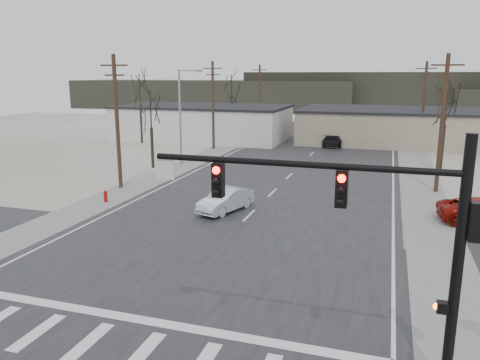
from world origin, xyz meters
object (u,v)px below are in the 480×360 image
(traffic_signal_mast, at_px, (382,226))
(fire_hydrant, at_px, (106,196))
(sedan_crossing, at_px, (226,200))
(car_far_a, at_px, (335,139))
(car_far_b, at_px, (333,129))

(traffic_signal_mast, xyz_separation_m, fire_hydrant, (-18.09, 14.20, -4.22))
(sedan_crossing, xyz_separation_m, car_far_a, (3.35, 30.26, 0.11))
(sedan_crossing, relative_size, car_far_b, 0.98)
(sedan_crossing, distance_m, car_far_b, 41.61)
(traffic_signal_mast, relative_size, fire_hydrant, 10.29)
(traffic_signal_mast, relative_size, sedan_crossing, 2.04)
(sedan_crossing, xyz_separation_m, car_far_b, (1.90, 41.56, 0.04))
(fire_hydrant, height_order, car_far_a, car_far_a)
(traffic_signal_mast, relative_size, car_far_b, 2.01)
(fire_hydrant, distance_m, car_far_a, 32.98)
(traffic_signal_mast, bearing_deg, car_far_b, 97.78)
(sedan_crossing, height_order, car_far_b, car_far_b)
(traffic_signal_mast, relative_size, car_far_a, 1.57)
(fire_hydrant, relative_size, sedan_crossing, 0.20)
(fire_hydrant, xyz_separation_m, sedan_crossing, (8.50, 0.51, 0.31))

